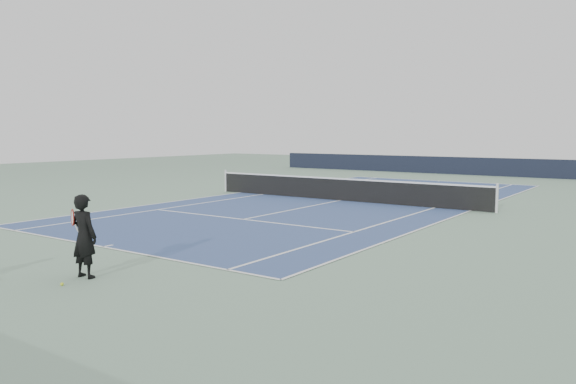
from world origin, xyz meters
The scene contains 6 objects.
ground centered at (0.00, 0.00, 0.00)m, with size 80.00×80.00×0.00m, color gray.
court_surface centered at (0.00, 0.00, 0.01)m, with size 10.97×23.77×0.01m, color #334979.
tennis_net centered at (0.00, 0.00, 0.50)m, with size 12.90×0.10×1.07m.
windscreen_far centered at (0.00, 17.88, 0.60)m, with size 30.00×0.25×1.20m, color black.
tennis_player centered at (2.19, -13.92, 0.83)m, with size 0.78×0.50×1.66m.
tennis_ball centered at (2.36, -14.55, 0.03)m, with size 0.07×0.07×0.07m, color #D0DF2D.
Camera 1 is at (11.69, -20.49, 2.84)m, focal length 35.00 mm.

